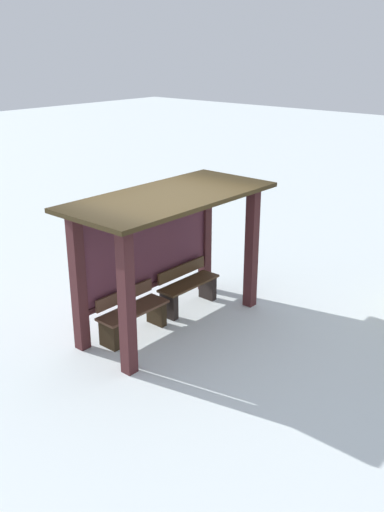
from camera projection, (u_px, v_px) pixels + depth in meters
name	position (u px, v px, depth m)	size (l,w,h in m)	color
ground_plane	(173.00, 324.00, 9.25)	(60.00, 60.00, 0.00)	white
bus_shelter	(163.00, 232.00, 8.81)	(3.41, 1.57, 2.19)	#441F21
bench_left_inside	(132.00, 315.00, 8.82)	(1.21, 0.41, 0.73)	#533626
bench_center_inside	(188.00, 288.00, 9.74)	(1.21, 0.38, 0.76)	#46301C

